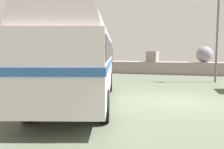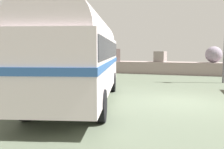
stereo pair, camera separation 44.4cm
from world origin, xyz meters
name	(u,v)px [view 1 (the left image)]	position (x,y,z in m)	size (l,w,h in m)	color
ground	(182,102)	(0.00, 0.00, 0.01)	(32.00, 26.00, 0.02)	#4F5847
breakwater	(181,67)	(0.04, 11.78, 0.69)	(31.36, 1.93, 2.47)	gray
vintage_coach	(79,52)	(-3.95, -1.32, 2.05)	(4.55, 8.91, 3.70)	black
lamp_post	(219,33)	(2.32, 6.78, 3.23)	(1.00, 0.24, 5.67)	#5B5B60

